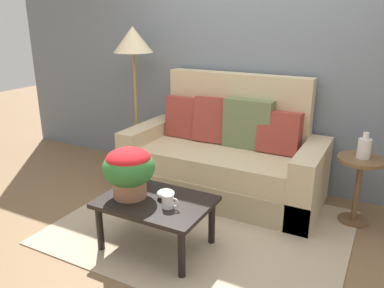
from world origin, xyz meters
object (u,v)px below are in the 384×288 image
(side_table, at_px, (359,179))
(table_vase, at_px, (364,148))
(coffee_mug, at_px, (168,201))
(snack_bowl, at_px, (166,194))
(floor_lamp, at_px, (133,50))
(potted_plant, at_px, (129,168))
(couch, at_px, (225,158))
(coffee_table, at_px, (156,207))

(side_table, bearing_deg, table_vase, 62.66)
(coffee_mug, height_order, table_vase, table_vase)
(side_table, xyz_separation_m, snack_bowl, (-1.26, -1.07, 0.03))
(side_table, bearing_deg, floor_lamp, 176.72)
(potted_plant, relative_size, snack_bowl, 2.84)
(potted_plant, xyz_separation_m, table_vase, (1.52, 1.17, 0.05))
(coffee_mug, bearing_deg, side_table, 45.57)
(table_vase, bearing_deg, floor_lamp, 176.96)
(coffee_mug, relative_size, snack_bowl, 0.98)
(couch, height_order, floor_lamp, floor_lamp)
(side_table, bearing_deg, couch, 178.23)
(floor_lamp, xyz_separation_m, snack_bowl, (1.12, -1.20, -0.93))
(couch, distance_m, coffee_mug, 1.23)
(couch, distance_m, potted_plant, 1.26)
(potted_plant, relative_size, table_vase, 1.80)
(coffee_table, height_order, side_table, side_table)
(couch, xyz_separation_m, floor_lamp, (-1.14, 0.10, 1.00))
(couch, bearing_deg, floor_lamp, 175.09)
(coffee_table, bearing_deg, side_table, 40.78)
(couch, relative_size, coffee_table, 2.32)
(side_table, xyz_separation_m, coffee_mug, (-1.16, -1.18, 0.04))
(side_table, height_order, snack_bowl, side_table)
(side_table, xyz_separation_m, potted_plant, (-1.52, -1.16, 0.22))
(couch, distance_m, floor_lamp, 1.52)
(coffee_table, xyz_separation_m, table_vase, (1.31, 1.14, 0.34))
(coffee_table, bearing_deg, table_vase, 40.92)
(potted_plant, relative_size, coffee_mug, 2.91)
(couch, height_order, coffee_table, couch)
(snack_bowl, bearing_deg, couch, 89.20)
(floor_lamp, bearing_deg, table_vase, -3.04)
(coffee_table, height_order, floor_lamp, floor_lamp)
(couch, xyz_separation_m, table_vase, (1.25, -0.03, 0.32))
(couch, height_order, potted_plant, couch)
(couch, height_order, table_vase, couch)
(coffee_table, distance_m, coffee_mug, 0.19)
(floor_lamp, bearing_deg, couch, -4.91)
(floor_lamp, relative_size, coffee_mug, 11.93)
(snack_bowl, height_order, table_vase, table_vase)
(floor_lamp, bearing_deg, snack_bowl, -46.88)
(coffee_table, distance_m, floor_lamp, 1.95)
(snack_bowl, bearing_deg, coffee_table, -129.38)
(coffee_table, relative_size, snack_bowl, 5.96)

